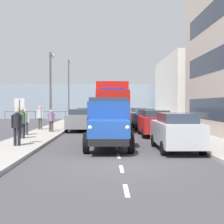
% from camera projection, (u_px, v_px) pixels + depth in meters
% --- Properties ---
extents(ground_plane, '(80.00, 80.00, 0.00)m').
position_uv_depth(ground_plane, '(114.00, 135.00, 19.99)').
color(ground_plane, '#423F44').
extents(sidewalk_left, '(2.48, 40.09, 0.15)m').
position_uv_depth(sidewalk_left, '(186.00, 134.00, 20.06)').
color(sidewalk_left, '#9E9993').
rests_on(sidewalk_left, ground_plane).
extents(sidewalk_right, '(2.48, 40.09, 0.15)m').
position_uv_depth(sidewalk_right, '(42.00, 134.00, 19.90)').
color(sidewalk_right, '#9E9993').
rests_on(sidewalk_right, ground_plane).
extents(road_centreline_markings, '(0.12, 36.12, 0.01)m').
position_uv_depth(road_centreline_markings, '(114.00, 136.00, 19.42)').
color(road_centreline_markings, silver).
rests_on(road_centreline_markings, ground_plane).
extents(building_far_block, '(8.53, 12.86, 7.33)m').
position_uv_depth(building_far_block, '(201.00, 91.00, 34.05)').
color(building_far_block, silver).
rests_on(building_far_block, ground_plane).
extents(sea_horizon, '(80.00, 0.80, 5.00)m').
position_uv_depth(sea_horizon, '(110.00, 101.00, 42.95)').
color(sea_horizon, '#8C9EAD').
rests_on(sea_horizon, ground_plane).
extents(seawall_railing, '(28.08, 0.08, 1.20)m').
position_uv_depth(seawall_railing, '(111.00, 113.00, 39.39)').
color(seawall_railing, '#4C5156').
rests_on(seawall_railing, ground_plane).
extents(truck_vintage_blue, '(2.17, 5.64, 2.43)m').
position_uv_depth(truck_vintage_blue, '(108.00, 124.00, 14.05)').
color(truck_vintage_blue, black).
rests_on(truck_vintage_blue, ground_plane).
extents(lorry_cargo_red, '(2.58, 8.20, 3.87)m').
position_uv_depth(lorry_cargo_red, '(112.00, 105.00, 24.50)').
color(lorry_cargo_red, red).
rests_on(lorry_cargo_red, ground_plane).
extents(car_silver_kerbside_near, '(1.80, 4.14, 1.72)m').
position_uv_depth(car_silver_kerbside_near, '(176.00, 131.00, 13.49)').
color(car_silver_kerbside_near, '#B7BABF').
rests_on(car_silver_kerbside_near, ground_plane).
extents(car_red_kerbside_1, '(1.93, 3.99, 1.72)m').
position_uv_depth(car_red_kerbside_1, '(155.00, 123.00, 19.56)').
color(car_red_kerbside_1, '#B21E1E').
rests_on(car_red_kerbside_1, ground_plane).
extents(car_navy_kerbside_2, '(1.76, 4.51, 1.72)m').
position_uv_depth(car_navy_kerbside_2, '(144.00, 119.00, 24.85)').
color(car_navy_kerbside_2, navy).
rests_on(car_navy_kerbside_2, ground_plane).
extents(car_white_kerbside_3, '(1.86, 4.06, 1.72)m').
position_uv_depth(car_white_kerbside_3, '(138.00, 116.00, 30.28)').
color(car_white_kerbside_3, white).
rests_on(car_white_kerbside_3, ground_plane).
extents(car_grey_oppositeside_0, '(1.84, 4.14, 1.72)m').
position_uv_depth(car_grey_oppositeside_0, '(79.00, 120.00, 23.23)').
color(car_grey_oppositeside_0, slate).
rests_on(car_grey_oppositeside_0, ground_plane).
extents(car_black_oppositeside_1, '(1.85, 4.36, 1.72)m').
position_uv_depth(car_black_oppositeside_1, '(85.00, 116.00, 29.59)').
color(car_black_oppositeside_1, black).
rests_on(car_black_oppositeside_1, ground_plane).
extents(pedestrian_with_bag, '(0.53, 0.34, 1.74)m').
position_uv_depth(pedestrian_with_bag, '(17.00, 124.00, 14.00)').
color(pedestrian_with_bag, black).
rests_on(pedestrian_with_bag, sidewalk_right).
extents(pedestrian_in_dark_coat, '(0.53, 0.34, 1.76)m').
position_uv_depth(pedestrian_in_dark_coat, '(22.00, 120.00, 16.96)').
color(pedestrian_in_dark_coat, black).
rests_on(pedestrian_in_dark_coat, sidewalk_right).
extents(pedestrian_by_lamp, '(0.53, 0.34, 1.67)m').
position_uv_depth(pedestrian_by_lamp, '(25.00, 120.00, 18.88)').
color(pedestrian_by_lamp, '#383342').
rests_on(pedestrian_by_lamp, sidewalk_right).
extents(pedestrian_near_railing, '(0.53, 0.34, 1.57)m').
position_uv_depth(pedestrian_near_railing, '(51.00, 119.00, 21.06)').
color(pedestrian_near_railing, '#4C473D').
rests_on(pedestrian_near_railing, sidewalk_right).
extents(pedestrian_couple_b, '(0.53, 0.34, 1.82)m').
position_uv_depth(pedestrian_couple_b, '(40.00, 116.00, 22.96)').
color(pedestrian_couple_b, '#4C473D').
rests_on(pedestrian_couple_b, sidewalk_right).
extents(lamp_post_promenade, '(0.32, 1.14, 5.83)m').
position_uv_depth(lamp_post_promenade, '(51.00, 83.00, 22.20)').
color(lamp_post_promenade, '#59595B').
rests_on(lamp_post_promenade, sidewalk_right).
extents(lamp_post_far, '(0.32, 1.14, 6.99)m').
position_uv_depth(lamp_post_far, '(69.00, 85.00, 33.60)').
color(lamp_post_far, '#59595B').
rests_on(lamp_post_far, sidewalk_right).
extents(street_sign, '(0.50, 0.07, 2.25)m').
position_uv_depth(street_sign, '(20.00, 113.00, 14.43)').
color(street_sign, '#4C4C4C').
rests_on(street_sign, sidewalk_right).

